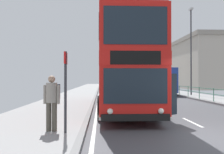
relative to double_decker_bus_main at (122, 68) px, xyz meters
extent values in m
cube|color=silver|center=(2.50, -4.00, -2.38)|extent=(0.12, 2.00, 0.00)
cube|color=silver|center=(2.50, 0.80, -2.38)|extent=(0.12, 2.00, 0.00)
cube|color=silver|center=(2.50, 5.60, -2.38)|extent=(0.12, 2.00, 0.00)
cube|color=silver|center=(2.50, 10.40, -2.38)|extent=(0.12, 2.00, 0.00)
cube|color=silver|center=(2.50, 15.20, -2.38)|extent=(0.12, 2.00, 0.00)
cube|color=silver|center=(2.50, 20.00, -2.38)|extent=(0.12, 2.00, 0.00)
cube|color=silver|center=(2.50, 24.80, -2.38)|extent=(0.12, 2.00, 0.00)
cube|color=silver|center=(2.50, 29.60, -2.38)|extent=(0.12, 2.00, 0.00)
cube|color=silver|center=(2.50, 34.40, -2.38)|extent=(0.12, 2.00, 0.00)
cube|color=silver|center=(2.50, 39.20, -2.38)|extent=(0.12, 2.00, 0.00)
cube|color=silver|center=(2.50, 44.00, -2.38)|extent=(0.12, 2.00, 0.00)
cube|color=silver|center=(-1.45, -6.60, -2.38)|extent=(0.12, 133.00, 0.00)
cube|color=gray|center=(-1.80, -6.60, -2.32)|extent=(0.20, 140.00, 0.14)
cube|color=gray|center=(-3.90, -6.60, -2.32)|extent=(4.00, 140.00, 0.14)
cube|color=red|center=(0.00, 0.02, -1.09)|extent=(2.55, 10.77, 1.90)
cube|color=red|center=(0.00, 0.02, 0.11)|extent=(2.56, 10.83, 0.50)
cube|color=red|center=(0.00, 0.02, 1.23)|extent=(2.55, 10.77, 1.74)
cube|color=#A91511|center=(0.00, 0.02, 2.14)|extent=(2.47, 10.45, 0.08)
cube|color=#19232D|center=(-0.03, -5.38, -0.86)|extent=(2.20, 0.04, 1.22)
cube|color=black|center=(-0.03, -5.38, 0.11)|extent=(1.75, 0.04, 0.48)
cube|color=#19232D|center=(-0.03, -5.38, 1.23)|extent=(2.20, 0.04, 1.32)
cube|color=black|center=(-0.03, -5.39, -1.94)|extent=(2.38, 0.09, 0.24)
cube|color=white|center=(0.00, 0.02, -1.98)|extent=(2.58, 10.83, 0.10)
cube|color=#19232D|center=(1.26, 0.28, -0.82)|extent=(0.06, 8.40, 0.99)
cube|color=#19232D|center=(1.26, 0.01, 1.32)|extent=(0.06, 9.69, 1.04)
cube|color=#19232D|center=(-1.26, 0.29, -0.82)|extent=(0.06, 8.40, 0.99)
cube|color=#19232D|center=(-1.27, 0.02, 1.32)|extent=(0.06, 9.69, 1.04)
sphere|color=white|center=(0.85, -5.40, -1.72)|extent=(0.20, 0.20, 0.20)
sphere|color=white|center=(-0.90, -5.39, -1.72)|extent=(0.20, 0.20, 0.20)
cube|color=#19232D|center=(1.51, -4.32, -1.22)|extent=(0.68, 0.49, 1.64)
cube|color=black|center=(1.17, -4.02, -1.22)|extent=(0.10, 0.90, 1.64)
cylinder|color=black|center=(1.19, -3.17, -1.87)|extent=(0.30, 1.04, 1.04)
cylinder|color=black|center=(-1.22, -3.16, -1.87)|extent=(0.30, 1.04, 1.04)
cylinder|color=black|center=(1.21, 3.49, -1.87)|extent=(0.30, 1.04, 1.04)
cylinder|color=black|center=(-1.19, 3.50, -1.87)|extent=(0.30, 1.04, 1.04)
cube|color=navy|center=(5.38, 14.06, -0.74)|extent=(2.65, 9.09, 2.65)
cube|color=#19232D|center=(4.15, 14.03, -0.37)|extent=(0.20, 7.68, 1.27)
cube|color=#19232D|center=(6.62, 14.09, -0.37)|extent=(0.20, 7.68, 1.27)
cube|color=#19232D|center=(5.28, 18.60, -0.48)|extent=(2.10, 0.08, 1.59)
cylinder|color=black|center=(4.15, 16.55, -1.91)|extent=(0.30, 0.97, 0.96)
cylinder|color=black|center=(6.50, 16.61, -1.91)|extent=(0.30, 0.97, 0.96)
cylinder|color=black|center=(4.27, 11.32, -1.91)|extent=(0.30, 0.97, 0.96)
cylinder|color=black|center=(6.62, 11.37, -1.91)|extent=(0.30, 0.97, 0.96)
cylinder|color=#236B4C|center=(6.95, 2.87, -1.77)|extent=(0.05, 0.05, 0.95)
cylinder|color=#236B4C|center=(6.95, 5.26, -1.77)|extent=(0.05, 0.05, 0.95)
cylinder|color=#236B4C|center=(6.95, 7.64, -1.77)|extent=(0.05, 0.05, 0.95)
cylinder|color=#236B4C|center=(6.95, 10.03, -1.77)|extent=(0.05, 0.05, 0.95)
cylinder|color=#236B4C|center=(6.95, 12.41, -1.77)|extent=(0.05, 0.05, 0.95)
cylinder|color=#236B4C|center=(6.95, 14.80, -1.77)|extent=(0.05, 0.05, 0.95)
cylinder|color=#236B4C|center=(6.95, 4.07, -1.34)|extent=(0.04, 21.46, 0.04)
cylinder|color=#236B4C|center=(6.95, 4.07, -1.72)|extent=(0.04, 21.46, 0.04)
cylinder|color=#4C473D|center=(-2.66, -5.94, -1.78)|extent=(0.19, 0.19, 0.93)
cylinder|color=#4C473D|center=(-2.85, -5.90, -1.78)|extent=(0.19, 0.19, 0.93)
cylinder|color=gray|center=(-2.75, -5.92, -1.04)|extent=(0.40, 0.40, 0.62)
cylinder|color=gray|center=(-2.54, -5.96, -1.10)|extent=(0.12, 0.12, 0.59)
cylinder|color=gray|center=(-2.97, -5.87, -1.10)|extent=(0.12, 0.12, 0.59)
sphere|color=tan|center=(-2.75, -5.92, -0.62)|extent=(0.26, 0.26, 0.22)
cube|color=black|center=(-2.70, -5.66, -1.02)|extent=(0.31, 0.23, 0.47)
cylinder|color=#2D2D33|center=(-2.28, -6.17, -1.01)|extent=(0.08, 0.08, 2.46)
cube|color=red|center=(-2.28, -6.15, 0.02)|extent=(0.04, 0.44, 0.36)
cylinder|color=#38383D|center=(8.15, 9.85, 2.16)|extent=(0.14, 0.14, 8.81)
cube|color=#B2B2AD|center=(8.15, 9.85, 6.68)|extent=(0.28, 0.60, 0.20)
cylinder|color=#4C3D2D|center=(8.19, 24.47, 0.52)|extent=(0.43, 0.43, 5.54)
cylinder|color=#4C3D2D|center=(8.21, 24.99, 1.82)|extent=(0.10, 1.10, 1.44)
cylinder|color=#4C3D2D|center=(7.72, 24.41, 2.39)|extent=(1.04, 0.24, 1.25)
cylinder|color=#4C3D2D|center=(8.21, 24.91, 3.05)|extent=(0.13, 0.95, 0.95)
cylinder|color=#4C3D2D|center=(8.44, 23.98, 2.85)|extent=(0.62, 1.09, 1.64)
cylinder|color=#4C3D2D|center=(7.73, 24.72, 1.20)|extent=(0.99, 0.59, 0.68)
cylinder|color=#4C3D2D|center=(8.61, 24.53, 1.31)|extent=(0.89, 0.18, 1.03)
cylinder|color=#4C3D2D|center=(8.01, 23.77, 2.90)|extent=(0.47, 1.47, 0.80)
cube|color=#B2A899|center=(20.61, 28.19, 1.98)|extent=(13.47, 14.32, 8.74)
cube|color=gray|center=(20.61, 28.19, 6.70)|extent=(14.01, 14.90, 0.70)
camera|label=1|loc=(-1.20, -13.00, -0.62)|focal=35.93mm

